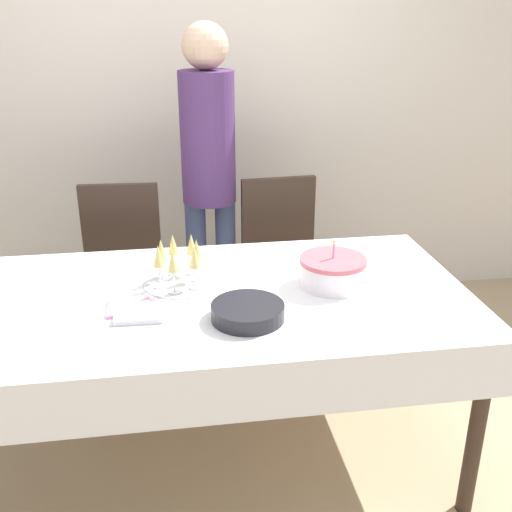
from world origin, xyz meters
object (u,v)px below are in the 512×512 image
object	(u,v)px
birthday_cake	(333,271)
plate_stack_main	(248,312)
champagne_tray	(179,262)
dining_chair_far_left	(122,272)
person_standing	(209,161)
dining_chair_far_right	(283,262)

from	to	relation	value
birthday_cake	plate_stack_main	world-z (taller)	birthday_cake
champagne_tray	plate_stack_main	bearing A→B (deg)	-55.94
birthday_cake	dining_chair_far_left	bearing A→B (deg)	136.97
dining_chair_far_left	birthday_cake	world-z (taller)	dining_chair_far_left
dining_chair_far_left	person_standing	size ratio (longest dim) A/B	0.56
dining_chair_far_left	dining_chair_far_right	xyz separation A→B (m)	(0.84, -0.00, 0.00)
plate_stack_main	birthday_cake	bearing A→B (deg)	31.97
birthday_cake	plate_stack_main	distance (m)	0.43
dining_chair_far_left	plate_stack_main	xyz separation A→B (m)	(0.51, -1.05, 0.27)
champagne_tray	plate_stack_main	xyz separation A→B (m)	(0.22, -0.33, -0.06)
dining_chair_far_right	person_standing	bearing A→B (deg)	156.33
dining_chair_far_left	plate_stack_main	world-z (taller)	dining_chair_far_left
birthday_cake	person_standing	world-z (taller)	person_standing
dining_chair_far_right	birthday_cake	xyz separation A→B (m)	(0.03, -0.82, 0.30)
dining_chair_far_left	dining_chair_far_right	world-z (taller)	same
dining_chair_far_right	champagne_tray	bearing A→B (deg)	-128.00
birthday_cake	champagne_tray	bearing A→B (deg)	170.11
birthday_cake	champagne_tray	world-z (taller)	birthday_cake
dining_chair_far_right	person_standing	distance (m)	0.66
dining_chair_far_left	person_standing	bearing A→B (deg)	18.82
dining_chair_far_right	plate_stack_main	size ratio (longest dim) A/B	3.74
dining_chair_far_left	champagne_tray	world-z (taller)	dining_chair_far_left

